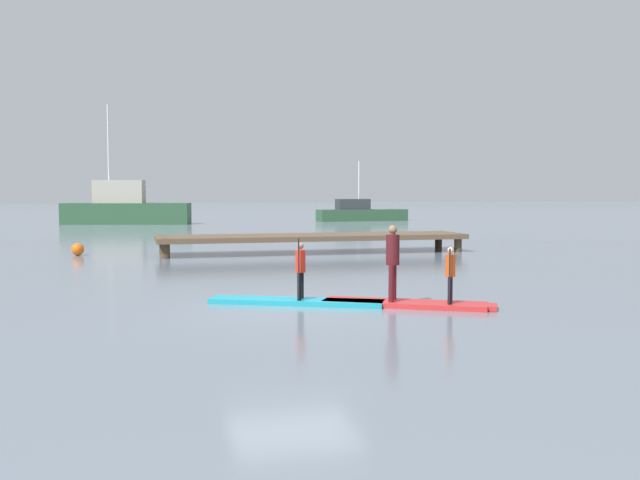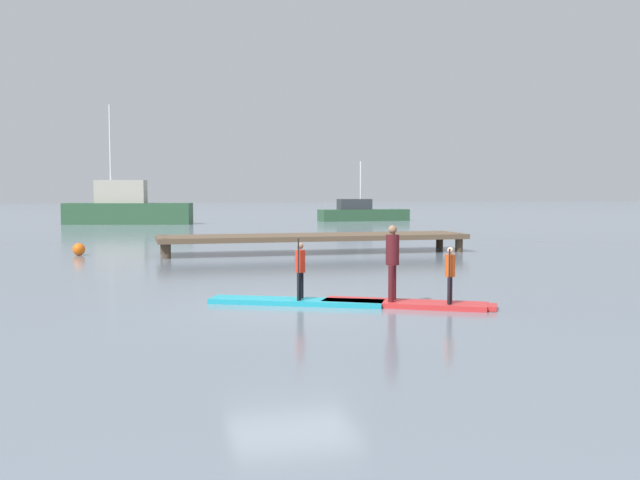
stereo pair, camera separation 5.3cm
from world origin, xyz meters
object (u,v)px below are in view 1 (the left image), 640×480
paddler_child_solo (300,267)px  motor_boat_small_navy (125,209)px  paddleboard_near (300,302)px  paddler_child_front (450,272)px  mooring_buoy_near (78,249)px  paddler_adult (393,258)px  fishing_boat_green_midground (360,213)px  paddleboard_far (408,304)px

paddler_child_solo → motor_boat_small_navy: (-3.48, 37.31, 0.30)m
paddleboard_near → paddler_child_solo: 0.70m
paddler_child_front → mooring_buoy_near: 16.12m
paddler_child_front → mooring_buoy_near: bearing=118.9°
paddler_adult → paddler_child_front: paddler_adult is taller
paddleboard_near → paddler_child_front: bearing=-24.5°
paddleboard_near → fishing_boat_green_midground: 40.69m
fishing_boat_green_midground → mooring_buoy_near: bearing=-126.1°
mooring_buoy_near → paddleboard_far: bearing=-62.7°
fishing_boat_green_midground → mooring_buoy_near: 31.55m
paddleboard_far → paddler_child_front: (0.71, -0.41, 0.66)m
paddleboard_near → paddler_child_solo: size_ratio=2.88×
paddleboard_near → paddler_child_front: paddler_child_front is taller
paddler_child_front → paddler_child_solo: bearing=155.8°
paddleboard_near → paddleboard_far: 2.18m
paddleboard_near → fishing_boat_green_midground: bearing=70.6°
motor_boat_small_navy → fishing_boat_green_midground: bearing=3.6°
motor_boat_small_navy → mooring_buoy_near: size_ratio=19.79×
paddleboard_far → fishing_boat_green_midground: 40.86m
paddleboard_near → paddler_child_front: size_ratio=3.28×
paddler_child_solo → mooring_buoy_near: (-5.06, 12.89, -0.53)m
paddleboard_far → paddler_adult: size_ratio=2.18×
paddler_child_solo → paddler_child_front: bearing=-24.2°
paddleboard_near → mooring_buoy_near: size_ratio=8.22×
paddleboard_near → fishing_boat_green_midground: size_ratio=0.53×
paddler_child_solo → fishing_boat_green_midground: 40.70m
paddler_adult → mooring_buoy_near: 15.18m
paddler_child_solo → paddler_child_front: paddler_child_solo is taller
paddleboard_far → paddler_adult: bearing=149.7°
paddleboard_near → motor_boat_small_navy: (-3.47, 37.30, 0.99)m
paddler_child_solo → paddleboard_near: bearing=115.3°
paddleboard_near → motor_boat_small_navy: 37.47m
fishing_boat_green_midground → mooring_buoy_near: fishing_boat_green_midground is taller
paddler_child_front → motor_boat_small_navy: bearing=99.1°
fishing_boat_green_midground → mooring_buoy_near: size_ratio=15.58×
paddler_child_solo → fishing_boat_green_midground: size_ratio=0.18×
paddleboard_far → motor_boat_small_navy: 38.53m
paddler_child_solo → motor_boat_small_navy: 37.47m
mooring_buoy_near → fishing_boat_green_midground: bearing=53.9°
paddleboard_near → mooring_buoy_near: mooring_buoy_near is taller
paddler_child_front → paddleboard_far: bearing=150.1°
paddleboard_far → paddler_adult: 0.97m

